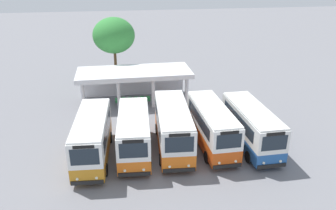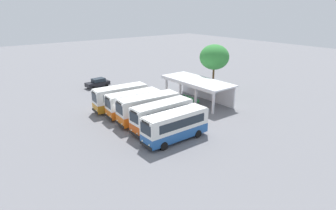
# 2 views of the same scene
# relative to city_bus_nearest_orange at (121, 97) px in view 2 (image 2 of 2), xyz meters

# --- Properties ---
(ground_plane) EXTENTS (180.00, 180.00, 0.00)m
(ground_plane) POSITION_rel_city_bus_nearest_orange_xyz_m (4.88, -1.99, -1.85)
(ground_plane) COLOR slate
(city_bus_nearest_orange) EXTENTS (2.74, 7.74, 3.36)m
(city_bus_nearest_orange) POSITION_rel_city_bus_nearest_orange_xyz_m (0.00, 0.00, 0.00)
(city_bus_nearest_orange) COLOR black
(city_bus_nearest_orange) RESTS_ON ground
(city_bus_second_in_row) EXTENTS (2.82, 7.41, 3.22)m
(city_bus_second_in_row) POSITION_rel_city_bus_nearest_orange_xyz_m (3.05, 0.26, -0.07)
(city_bus_second_in_row) COLOR black
(city_bus_second_in_row) RESTS_ON ground
(city_bus_middle_cream) EXTENTS (2.94, 8.12, 3.43)m
(city_bus_middle_cream) POSITION_rel_city_bus_nearest_orange_xyz_m (6.10, 0.58, 0.04)
(city_bus_middle_cream) COLOR black
(city_bus_middle_cream) RESTS_ON ground
(city_bus_fourth_amber) EXTENTS (2.35, 7.75, 3.34)m
(city_bus_fourth_amber) POSITION_rel_city_bus_nearest_orange_xyz_m (9.16, 0.40, -0.01)
(city_bus_fourth_amber) COLOR black
(city_bus_fourth_amber) RESTS_ON ground
(city_bus_fifth_blue) EXTENTS (2.40, 7.77, 3.23)m
(city_bus_fifth_blue) POSITION_rel_city_bus_nearest_orange_xyz_m (12.21, -0.09, -0.06)
(city_bus_fifth_blue) COLOR black
(city_bus_fifth_blue) RESTS_ON ground
(parked_car_flank) EXTENTS (2.07, 4.32, 1.62)m
(parked_car_flank) POSITION_rel_city_bus_nearest_orange_xyz_m (-12.99, 2.46, -1.02)
(parked_car_flank) COLOR black
(parked_car_flank) RESTS_ON ground
(terminal_canopy) EXTENTS (11.63, 4.76, 3.40)m
(terminal_canopy) POSITION_rel_city_bus_nearest_orange_xyz_m (3.89, 11.37, 0.70)
(terminal_canopy) COLOR silver
(terminal_canopy) RESTS_ON ground
(waiting_chair_end_by_column) EXTENTS (0.45, 0.45, 0.86)m
(waiting_chair_end_by_column) POSITION_rel_city_bus_nearest_orange_xyz_m (2.00, 9.84, -1.33)
(waiting_chair_end_by_column) COLOR slate
(waiting_chair_end_by_column) RESTS_ON ground
(waiting_chair_second_from_end) EXTENTS (0.45, 0.45, 0.86)m
(waiting_chair_second_from_end) POSITION_rel_city_bus_nearest_orange_xyz_m (2.64, 9.98, -1.33)
(waiting_chair_second_from_end) COLOR slate
(waiting_chair_second_from_end) RESTS_ON ground
(waiting_chair_middle_seat) EXTENTS (0.45, 0.45, 0.86)m
(waiting_chair_middle_seat) POSITION_rel_city_bus_nearest_orange_xyz_m (3.27, 9.91, -1.33)
(waiting_chair_middle_seat) COLOR slate
(waiting_chair_middle_seat) RESTS_ON ground
(waiting_chair_fourth_seat) EXTENTS (0.45, 0.45, 0.86)m
(waiting_chair_fourth_seat) POSITION_rel_city_bus_nearest_orange_xyz_m (3.91, 9.86, -1.33)
(waiting_chair_fourth_seat) COLOR slate
(waiting_chair_fourth_seat) RESTS_ON ground
(waiting_chair_fifth_seat) EXTENTS (0.45, 0.45, 0.86)m
(waiting_chair_fifth_seat) POSITION_rel_city_bus_nearest_orange_xyz_m (4.54, 9.93, -1.33)
(waiting_chair_fifth_seat) COLOR slate
(waiting_chair_fifth_seat) RESTS_ON ground
(waiting_chair_far_end_seat) EXTENTS (0.45, 0.45, 0.86)m
(waiting_chair_far_end_seat) POSITION_rel_city_bus_nearest_orange_xyz_m (5.18, 9.85, -1.33)
(waiting_chair_far_end_seat) COLOR slate
(waiting_chair_far_end_seat) RESTS_ON ground
(roadside_tree_behind_canopy) EXTENTS (4.76, 4.76, 8.06)m
(roadside_tree_behind_canopy) POSITION_rel_city_bus_nearest_orange_xyz_m (2.09, 16.18, 4.17)
(roadside_tree_behind_canopy) COLOR brown
(roadside_tree_behind_canopy) RESTS_ON ground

